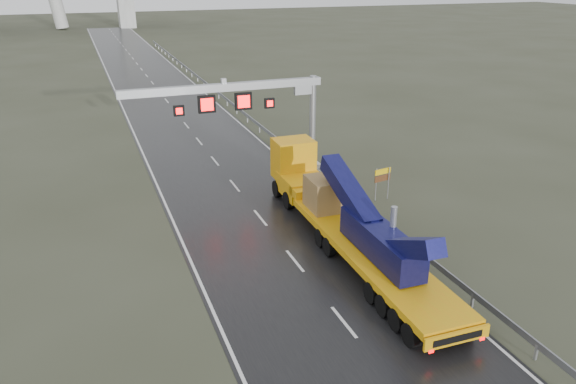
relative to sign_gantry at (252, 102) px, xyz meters
name	(u,v)px	position (x,y,z in m)	size (l,w,h in m)	color
ground	(325,299)	(-2.10, -17.99, -5.61)	(400.00, 400.00, 0.00)	#343626
road	(176,112)	(-2.10, 22.01, -5.60)	(11.00, 200.00, 0.02)	black
guardrail	(256,123)	(4.00, 12.01, -4.91)	(0.20, 140.00, 1.40)	gray
sign_gantry	(252,102)	(0.00, 0.00, 0.00)	(14.90, 1.20, 7.42)	#A5A4A0
heavy_haul_truck	(336,207)	(1.26, -11.95, -3.79)	(3.23, 20.13, 4.71)	gold
exit_sign_pair	(383,178)	(6.55, -7.99, -4.02)	(1.31, 0.32, 2.28)	#94969C
striped_barrier	(339,169)	(5.90, -2.71, -5.10)	(0.61, 0.33, 1.03)	red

